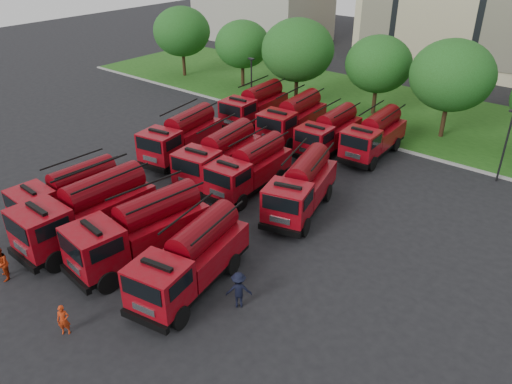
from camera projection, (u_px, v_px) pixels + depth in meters
ground at (197, 226)px, 29.45m from camera, size 140.00×140.00×0.00m
lawn at (392, 110)px, 47.13m from camera, size 70.00×16.00×0.12m
curb at (349, 136)px, 41.61m from camera, size 70.00×0.30×0.14m
side_building at (263, 4)px, 73.63m from camera, size 18.00×12.00×10.00m
tree_0 at (182, 31)px, 55.32m from camera, size 6.30×6.30×7.70m
tree_1 at (242, 44)px, 51.79m from camera, size 5.71×5.71×6.98m
tree_2 at (298, 50)px, 45.96m from camera, size 6.72×6.72×8.22m
tree_3 at (379, 64)px, 44.11m from camera, size 5.88×5.88×7.19m
tree_4 at (452, 75)px, 38.95m from camera, size 6.55×6.55×8.01m
lamp_post_0 at (251, 83)px, 45.31m from camera, size 0.60×0.25×5.11m
lamp_post_1 at (506, 142)px, 33.13m from camera, size 0.60×0.25×5.11m
fire_truck_0 at (69, 193)px, 29.79m from camera, size 2.76×6.88×3.08m
fire_truck_1 at (87, 211)px, 27.44m from camera, size 3.10×8.01×3.61m
fire_truck_2 at (140, 230)px, 25.88m from camera, size 3.50×7.91×3.49m
fire_truck_3 at (191, 258)px, 23.84m from camera, size 3.73×7.55×3.29m
fire_truck_4 at (182, 136)px, 37.26m from camera, size 3.69×7.72×3.37m
fire_truck_5 at (219, 155)px, 34.21m from camera, size 3.50×7.68×3.38m
fire_truck_6 at (250, 167)px, 32.74m from camera, size 2.92×7.11×3.17m
fire_truck_7 at (301, 186)px, 30.29m from camera, size 4.27×7.61×3.29m
fire_truck_8 at (255, 106)px, 43.46m from camera, size 3.07×7.45×3.32m
fire_truck_9 at (293, 118)px, 40.65m from camera, size 3.23×7.61×3.38m
fire_truck_10 at (329, 132)px, 38.34m from camera, size 2.77×6.97×3.13m
fire_truck_11 at (374, 135)px, 37.61m from camera, size 2.87×7.18×3.22m
firefighter_0 at (67, 333)px, 21.81m from camera, size 0.67×0.66×1.49m
firefighter_1 at (5, 279)px, 25.07m from camera, size 1.06×0.85×1.92m
firefighter_2 at (180, 324)px, 22.28m from camera, size 0.64×1.03×1.67m
firefighter_3 at (239, 306)px, 23.36m from camera, size 1.33×1.26×1.88m
firefighter_4 at (129, 192)px, 33.15m from camera, size 0.95×1.04×1.78m
firefighter_5 at (303, 205)px, 31.65m from camera, size 1.82×1.41×1.81m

